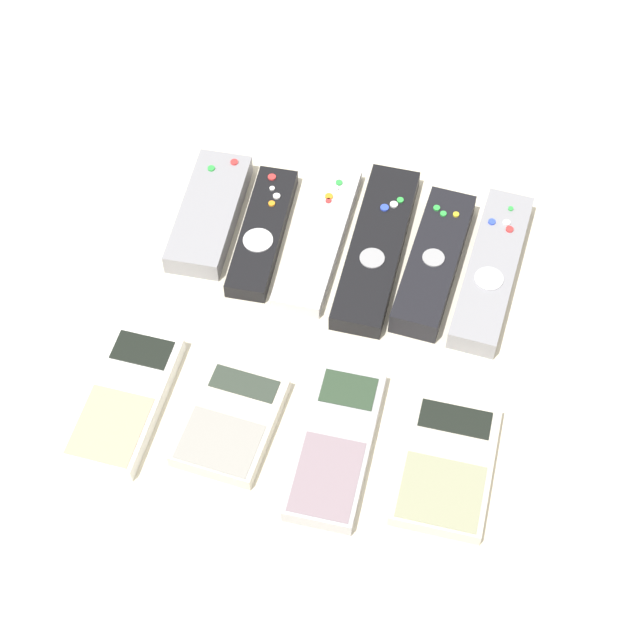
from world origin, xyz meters
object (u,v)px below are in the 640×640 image
at_px(remote_3, 376,248).
at_px(remote_5, 492,270).
at_px(calculator_3, 446,466).
at_px(calculator_0, 125,399).
at_px(remote_2, 318,237).
at_px(calculator_1, 230,422).
at_px(remote_1, 262,232).
at_px(calculator_2, 336,445).
at_px(remote_4, 434,262).
at_px(remote_0, 209,213).

height_order(remote_3, remote_5, remote_5).
relative_size(remote_5, calculator_3, 1.48).
relative_size(remote_5, calculator_0, 1.32).
xyz_separation_m(remote_2, calculator_1, (-0.02, -0.23, 0.00)).
bearing_deg(remote_5, remote_1, -175.31).
height_order(calculator_1, calculator_2, same).
bearing_deg(calculator_2, calculator_0, 179.44).
height_order(calculator_0, calculator_3, calculator_0).
distance_m(remote_3, calculator_2, 0.23).
height_order(remote_5, calculator_2, remote_5).
distance_m(remote_5, calculator_2, 0.25).
relative_size(remote_1, remote_3, 0.80).
bearing_deg(remote_2, remote_5, -0.33).
distance_m(remote_4, calculator_1, 0.27).
relative_size(remote_1, remote_5, 0.85).
distance_m(calculator_2, calculator_3, 0.10).
bearing_deg(remote_3, remote_5, -0.91).
distance_m(remote_2, remote_3, 0.06).
relative_size(remote_0, remote_3, 0.75).
relative_size(remote_1, calculator_0, 1.12).
height_order(remote_2, calculator_3, remote_2).
xyz_separation_m(remote_1, remote_4, (0.18, 0.00, 0.00)).
bearing_deg(remote_3, remote_1, -176.60).
relative_size(remote_0, calculator_2, 0.97).
xyz_separation_m(remote_4, calculator_0, (-0.25, -0.22, -0.00)).
height_order(remote_1, calculator_0, same).
relative_size(remote_1, calculator_3, 1.26).
bearing_deg(remote_5, remote_3, -177.46).
height_order(remote_2, calculator_2, same).
distance_m(remote_0, remote_3, 0.18).
distance_m(remote_1, remote_4, 0.18).
bearing_deg(remote_0, remote_1, -11.35).
bearing_deg(remote_2, calculator_2, -71.84).
xyz_separation_m(remote_2, remote_5, (0.18, -0.00, 0.00)).
relative_size(remote_1, calculator_2, 1.03).
height_order(remote_0, remote_5, same).
xyz_separation_m(remote_3, calculator_3, (0.11, -0.22, -0.00)).
bearing_deg(calculator_1, calculator_2, 4.31).
bearing_deg(calculator_3, remote_1, 136.38).
height_order(remote_0, calculator_2, remote_0).
distance_m(remote_4, remote_5, 0.06).
distance_m(remote_1, remote_3, 0.12).
xyz_separation_m(remote_1, calculator_2, (0.13, -0.22, -0.00)).
height_order(remote_3, remote_4, remote_4).
xyz_separation_m(remote_3, remote_5, (0.12, -0.00, 0.00)).
relative_size(remote_3, calculator_0, 1.40).
relative_size(remote_0, remote_5, 0.80).
relative_size(remote_2, remote_5, 0.96).
bearing_deg(remote_4, remote_3, 176.94).
distance_m(remote_5, calculator_0, 0.38).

